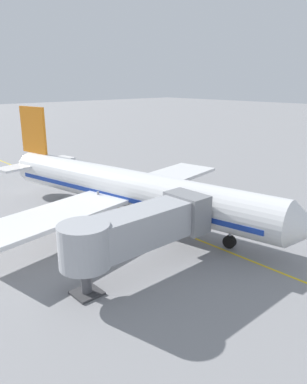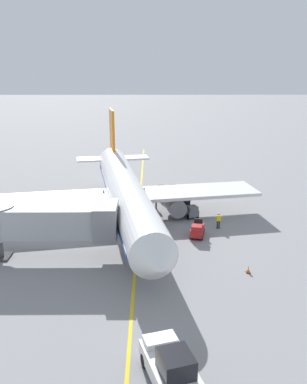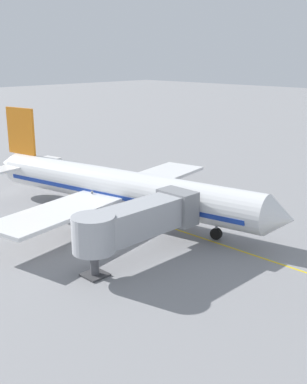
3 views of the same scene
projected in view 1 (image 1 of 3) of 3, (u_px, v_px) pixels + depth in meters
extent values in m
plane|color=gray|center=(135.00, 214.00, 39.39)|extent=(400.00, 400.00, 0.00)
cube|color=gold|center=(135.00, 214.00, 39.39)|extent=(0.24, 80.00, 0.01)
cylinder|color=white|center=(129.00, 188.00, 37.15)|extent=(9.34, 32.15, 3.70)
cube|color=#193899|center=(129.00, 193.00, 37.29)|extent=(8.92, 29.63, 0.44)
cone|color=white|center=(307.00, 228.00, 27.14)|extent=(4.00, 3.01, 3.63)
cone|color=white|center=(25.00, 163.00, 47.20)|extent=(3.59, 3.32, 3.14)
cube|color=black|center=(283.00, 214.00, 28.00)|extent=(2.93, 1.58, 0.60)
cube|color=white|center=(121.00, 193.00, 37.92)|extent=(30.45, 10.46, 0.36)
cylinder|color=gray|center=(160.00, 193.00, 42.00)|extent=(2.54, 3.51, 2.00)
cylinder|color=gray|center=(87.00, 221.00, 33.63)|extent=(2.54, 3.51, 2.00)
cube|color=orange|center=(33.00, 130.00, 44.57)|extent=(1.10, 4.39, 5.50)
cube|color=white|center=(37.00, 163.00, 45.62)|extent=(10.30, 4.34, 0.24)
cylinder|color=black|center=(229.00, 242.00, 31.42)|extent=(0.64, 1.16, 1.10)
cylinder|color=gray|center=(231.00, 225.00, 30.97)|extent=(0.24, 0.24, 2.00)
cylinder|color=black|center=(129.00, 204.00, 40.85)|extent=(0.64, 1.16, 1.10)
cylinder|color=gray|center=(129.00, 191.00, 40.41)|extent=(0.24, 0.24, 2.00)
cylinder|color=black|center=(99.00, 216.00, 37.36)|extent=(0.64, 1.16, 1.10)
cylinder|color=gray|center=(98.00, 201.00, 36.91)|extent=(0.24, 0.24, 2.00)
cube|color=#A8AAAF|center=(146.00, 225.00, 27.07)|extent=(10.37, 2.80, 2.60)
cube|color=gray|center=(187.00, 212.00, 29.90)|extent=(2.00, 3.50, 2.99)
cylinder|color=#A8AAAF|center=(84.00, 246.00, 23.73)|extent=(3.36, 3.36, 2.86)
cylinder|color=#4C4C51|center=(86.00, 279.00, 24.42)|extent=(0.70, 0.70, 2.19)
cube|color=#38383A|center=(87.00, 293.00, 24.71)|extent=(1.80, 1.80, 0.16)
cube|color=#B21E1E|center=(209.00, 208.00, 39.54)|extent=(1.70, 2.70, 0.70)
cube|color=#B21E1E|center=(213.00, 204.00, 38.81)|extent=(1.22, 1.24, 0.44)
cube|color=black|center=(205.00, 200.00, 39.92)|extent=(0.85, 0.33, 0.64)
cylinder|color=black|center=(210.00, 202.00, 39.25)|extent=(0.13, 0.27, 0.54)
cylinder|color=black|center=(218.00, 212.00, 39.18)|extent=(0.31, 0.59, 0.56)
cylinder|color=black|center=(210.00, 214.00, 38.66)|extent=(0.31, 0.59, 0.56)
cylinder|color=black|center=(208.00, 208.00, 40.63)|extent=(0.31, 0.59, 0.56)
cylinder|color=black|center=(200.00, 209.00, 40.11)|extent=(0.31, 0.59, 0.56)
cube|color=silver|center=(115.00, 189.00, 46.25)|extent=(1.59, 2.66, 0.70)
cube|color=silver|center=(118.00, 186.00, 45.67)|extent=(1.18, 1.20, 0.44)
cube|color=black|center=(110.00, 183.00, 46.46)|extent=(0.85, 0.29, 0.64)
cylinder|color=black|center=(115.00, 184.00, 45.99)|extent=(0.12, 0.27, 0.54)
cylinder|color=black|center=(123.00, 192.00, 46.23)|extent=(0.29, 0.58, 0.56)
cylinder|color=black|center=(117.00, 194.00, 45.42)|extent=(0.29, 0.58, 0.56)
cylinder|color=black|center=(113.00, 190.00, 47.27)|extent=(0.29, 0.58, 0.56)
cylinder|color=black|center=(107.00, 192.00, 46.46)|extent=(0.29, 0.58, 0.56)
cube|color=slate|center=(169.00, 196.00, 43.46)|extent=(2.03, 2.77, 0.70)
cube|color=slate|center=(174.00, 192.00, 43.01)|extent=(1.33, 1.35, 0.44)
cube|color=black|center=(163.00, 190.00, 43.56)|extent=(0.84, 0.46, 0.64)
cylinder|color=black|center=(170.00, 191.00, 43.22)|extent=(0.17, 0.27, 0.54)
cylinder|color=black|center=(177.00, 199.00, 43.66)|extent=(0.39, 0.59, 0.56)
cylinder|color=black|center=(174.00, 201.00, 42.73)|extent=(0.39, 0.59, 0.56)
cylinder|color=black|center=(164.00, 197.00, 44.40)|extent=(0.39, 0.59, 0.56)
cylinder|color=black|center=(160.00, 199.00, 43.47)|extent=(0.39, 0.59, 0.56)
cube|color=#4C4C51|center=(142.00, 193.00, 45.53)|extent=(1.97, 2.51, 0.12)
cube|color=#2D2D33|center=(142.00, 188.00, 45.36)|extent=(1.87, 2.38, 1.10)
cylinder|color=#4C4C51|center=(152.00, 194.00, 44.89)|extent=(0.30, 0.68, 0.07)
cylinder|color=black|center=(150.00, 194.00, 45.70)|extent=(0.23, 0.38, 0.36)
cylinder|color=black|center=(146.00, 197.00, 44.76)|extent=(0.23, 0.38, 0.36)
cylinder|color=black|center=(138.00, 193.00, 46.44)|extent=(0.23, 0.38, 0.36)
cylinder|color=black|center=(134.00, 195.00, 45.50)|extent=(0.23, 0.38, 0.36)
cube|color=#4C4C51|center=(124.00, 188.00, 47.35)|extent=(1.97, 2.51, 0.12)
cube|color=#2D2D33|center=(124.00, 184.00, 47.18)|extent=(1.87, 2.38, 1.10)
cylinder|color=#4C4C51|center=(134.00, 190.00, 46.70)|extent=(0.30, 0.68, 0.07)
cylinder|color=black|center=(132.00, 190.00, 47.52)|extent=(0.23, 0.38, 0.36)
cylinder|color=black|center=(127.00, 192.00, 46.58)|extent=(0.23, 0.38, 0.36)
cylinder|color=black|center=(121.00, 188.00, 48.26)|extent=(0.23, 0.38, 0.36)
cylinder|color=black|center=(116.00, 190.00, 47.32)|extent=(0.23, 0.38, 0.36)
cylinder|color=#232328|center=(208.00, 201.00, 42.55)|extent=(0.15, 0.15, 0.85)
cylinder|color=#232328|center=(209.00, 200.00, 42.70)|extent=(0.15, 0.15, 0.85)
cube|color=yellow|center=(209.00, 194.00, 42.41)|extent=(0.41, 0.30, 0.60)
cylinder|color=yellow|center=(207.00, 195.00, 42.24)|extent=(0.23, 0.13, 0.57)
cylinder|color=yellow|center=(210.00, 194.00, 42.62)|extent=(0.23, 0.13, 0.57)
sphere|color=tan|center=(209.00, 191.00, 42.29)|extent=(0.22, 0.22, 0.22)
cube|color=red|center=(209.00, 191.00, 42.28)|extent=(0.27, 0.12, 0.10)
cylinder|color=#232328|center=(131.00, 200.00, 42.80)|extent=(0.15, 0.15, 0.85)
cylinder|color=#232328|center=(130.00, 200.00, 42.92)|extent=(0.15, 0.15, 0.85)
cube|color=orange|center=(130.00, 194.00, 42.65)|extent=(0.29, 0.41, 0.60)
cylinder|color=orange|center=(132.00, 195.00, 42.51)|extent=(0.12, 0.23, 0.57)
cylinder|color=orange|center=(129.00, 194.00, 42.82)|extent=(0.12, 0.23, 0.57)
sphere|color=tan|center=(130.00, 190.00, 42.53)|extent=(0.22, 0.22, 0.22)
cube|color=red|center=(130.00, 190.00, 42.52)|extent=(0.11, 0.27, 0.10)
cube|color=black|center=(292.00, 225.00, 36.44)|extent=(0.36, 0.36, 0.04)
cone|color=orange|center=(292.00, 222.00, 36.35)|extent=(0.30, 0.30, 0.55)
cylinder|color=white|center=(292.00, 222.00, 36.35)|extent=(0.21, 0.21, 0.06)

